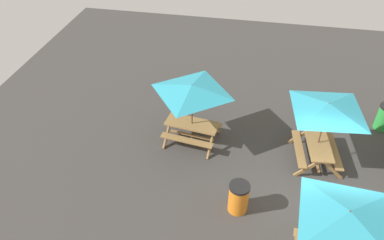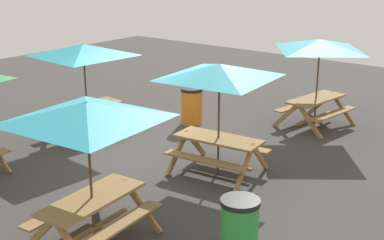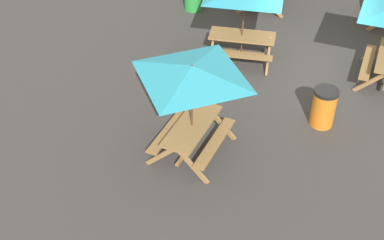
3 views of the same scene
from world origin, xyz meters
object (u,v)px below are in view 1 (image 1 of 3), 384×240
Objects in this scene: picnic_table_0 at (192,93)px; trash_bin_orange at (238,197)px; picnic_table_2 at (347,220)px; picnic_table_1 at (327,112)px.

picnic_table_0 is 3.58m from trash_bin_orange.
picnic_table_2 is at bearing -36.55° from picnic_table_0.
picnic_table_0 is 2.38× the size of trash_bin_orange.
picnic_table_0 and picnic_table_1 have the same top height.
trash_bin_orange is at bearing 131.66° from picnic_table_1.
picnic_table_0 is at bearing 124.72° from trash_bin_orange.
picnic_table_2 is at bearing 175.21° from picnic_table_1.
picnic_table_0 is 0.83× the size of picnic_table_2.
trash_bin_orange is (1.85, -2.67, -1.49)m from picnic_table_0.
picnic_table_1 reaches higher than trash_bin_orange.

